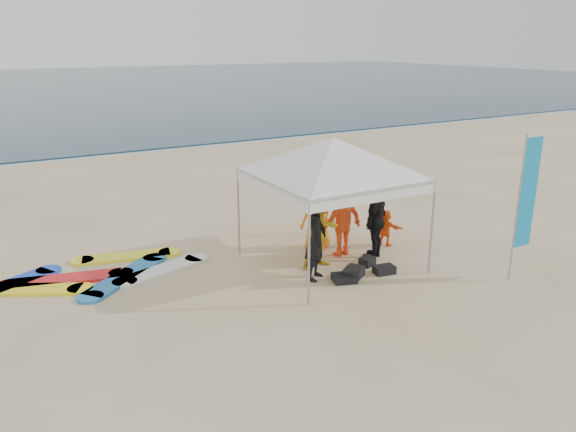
% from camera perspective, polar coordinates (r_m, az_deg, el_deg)
% --- Properties ---
extents(ground, '(120.00, 120.00, 0.00)m').
position_cam_1_polar(ground, '(11.09, 6.92, -9.44)').
color(ground, beige).
rests_on(ground, ground).
extents(ocean, '(160.00, 84.00, 0.08)m').
position_cam_1_polar(ocean, '(68.29, -25.33, 11.72)').
color(ocean, '#0C2633').
rests_on(ocean, ground).
extents(shoreline_foam, '(160.00, 1.20, 0.01)m').
position_cam_1_polar(shoreline_foam, '(27.19, -16.68, 6.19)').
color(shoreline_foam, silver).
rests_on(shoreline_foam, ground).
extents(person_black_a, '(0.78, 0.75, 1.81)m').
position_cam_1_polar(person_black_a, '(12.04, 2.84, -2.40)').
color(person_black_a, black).
rests_on(person_black_a, ground).
extents(person_yellow, '(0.87, 0.69, 1.76)m').
position_cam_1_polar(person_yellow, '(12.69, 3.35, -1.46)').
color(person_yellow, yellow).
rests_on(person_yellow, ground).
extents(person_orange_a, '(1.24, 0.76, 1.86)m').
position_cam_1_polar(person_orange_a, '(13.45, 5.44, -0.18)').
color(person_orange_a, '#EA4114').
rests_on(person_orange_a, ground).
extents(person_black_b, '(1.19, 0.99, 1.90)m').
position_cam_1_polar(person_black_b, '(13.34, 8.90, -0.39)').
color(person_black_b, black).
rests_on(person_black_b, ground).
extents(person_orange_b, '(0.99, 0.74, 1.84)m').
position_cam_1_polar(person_orange_b, '(13.79, 2.99, 0.27)').
color(person_orange_b, orange).
rests_on(person_orange_b, ground).
extents(person_seated, '(0.55, 0.90, 0.92)m').
position_cam_1_polar(person_seated, '(14.37, 9.90, -1.17)').
color(person_seated, orange).
rests_on(person_seated, ground).
extents(canopy_tent, '(4.49, 4.49, 3.38)m').
position_cam_1_polar(canopy_tent, '(12.41, 4.60, 7.94)').
color(canopy_tent, '#A5A5A8').
rests_on(canopy_tent, ground).
extents(feather_flag, '(0.54, 0.04, 3.19)m').
position_cam_1_polar(feather_flag, '(12.82, 23.07, 1.96)').
color(feather_flag, '#A5A5A8').
rests_on(feather_flag, ground).
extents(marker_pennant, '(0.28, 0.28, 0.64)m').
position_cam_1_polar(marker_pennant, '(12.50, 2.66, -3.64)').
color(marker_pennant, '#A5A5A8').
rests_on(marker_pennant, ground).
extents(gear_pile, '(1.58, 0.93, 0.22)m').
position_cam_1_polar(gear_pile, '(12.55, 7.29, -5.64)').
color(gear_pile, black).
rests_on(gear_pile, ground).
extents(surfboard_spread, '(5.14, 2.58, 0.07)m').
position_cam_1_polar(surfboard_spread, '(13.15, -19.58, -5.74)').
color(surfboard_spread, red).
rests_on(surfboard_spread, ground).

